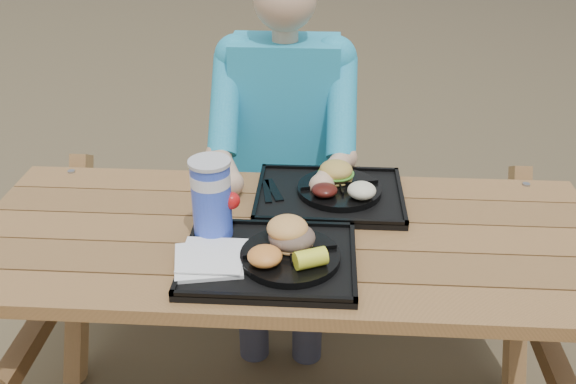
{
  "coord_description": "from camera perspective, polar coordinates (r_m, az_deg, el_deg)",
  "views": [
    {
      "loc": [
        0.1,
        -1.54,
        1.71
      ],
      "look_at": [
        0.0,
        0.0,
        0.88
      ],
      "focal_mm": 40.0,
      "sensor_mm": 36.0,
      "label": 1
    }
  ],
  "objects": [
    {
      "name": "sandwich",
      "position": [
        1.66,
        0.35,
        -3.02
      ],
      "size": [
        0.11,
        0.11,
        0.12
      ],
      "primitive_type": null,
      "color": "#EFA554",
      "rests_on": "plate_near"
    },
    {
      "name": "cutlery_far",
      "position": [
        1.99,
        -1.27,
        0.2
      ],
      "size": [
        0.07,
        0.15,
        0.01
      ],
      "primitive_type": "cube",
      "rotation": [
        0.0,
        0.0,
        0.34
      ],
      "color": "black",
      "rests_on": "tray_far"
    },
    {
      "name": "condiment_mustard",
      "position": [
        1.77,
        0.31,
        -3.24
      ],
      "size": [
        0.06,
        0.06,
        0.03
      ],
      "primitive_type": "cylinder",
      "color": "gold",
      "rests_on": "tray_near"
    },
    {
      "name": "baked_beans",
      "position": [
        1.92,
        3.27,
        0.18
      ],
      "size": [
        0.08,
        0.08,
        0.04
      ],
      "primitive_type": "ellipsoid",
      "color": "#44120D",
      "rests_on": "plate_far"
    },
    {
      "name": "diner",
      "position": [
        2.42,
        -0.23,
        2.02
      ],
      "size": [
        0.48,
        0.84,
        1.28
      ],
      "primitive_type": null,
      "color": "teal",
      "rests_on": "ground"
    },
    {
      "name": "burger",
      "position": [
        2.0,
        4.3,
        2.3
      ],
      "size": [
        0.11,
        0.11,
        0.09
      ],
      "primitive_type": null,
      "color": "gold",
      "rests_on": "plate_far"
    },
    {
      "name": "potato_salad",
      "position": [
        1.91,
        6.57,
        0.14
      ],
      "size": [
        0.09,
        0.09,
        0.05
      ],
      "primitive_type": "ellipsoid",
      "color": "#EDE8C9",
      "rests_on": "plate_far"
    },
    {
      "name": "tray_near",
      "position": [
        1.68,
        -1.67,
        -6.15
      ],
      "size": [
        0.45,
        0.35,
        0.02
      ],
      "primitive_type": "cube",
      "color": "black",
      "rests_on": "picnic_table"
    },
    {
      "name": "tray_far",
      "position": [
        1.98,
        3.71,
        -0.39
      ],
      "size": [
        0.45,
        0.35,
        0.02
      ],
      "primitive_type": "cube",
      "color": "black",
      "rests_on": "picnic_table"
    },
    {
      "name": "picnic_table",
      "position": [
        2.04,
        0.0,
        -12.57
      ],
      "size": [
        1.8,
        1.49,
        0.75
      ],
      "primitive_type": null,
      "color": "#999999",
      "rests_on": "ground"
    },
    {
      "name": "plate_far",
      "position": [
        1.98,
        4.59,
        0.23
      ],
      "size": [
        0.26,
        0.26,
        0.02
      ],
      "primitive_type": "cylinder",
      "color": "black",
      "rests_on": "tray_far"
    },
    {
      "name": "condiment_bbq",
      "position": [
        1.76,
        -0.98,
        -3.39
      ],
      "size": [
        0.05,
        0.05,
        0.03
      ],
      "primitive_type": "cylinder",
      "color": "black",
      "rests_on": "tray_near"
    },
    {
      "name": "soda_cup",
      "position": [
        1.73,
        -6.8,
        -0.71
      ],
      "size": [
        0.11,
        0.11,
        0.21
      ],
      "primitive_type": "cylinder",
      "color": "blue",
      "rests_on": "tray_near"
    },
    {
      "name": "plate_near",
      "position": [
        1.66,
        0.2,
        -5.75
      ],
      "size": [
        0.26,
        0.26,
        0.02
      ],
      "primitive_type": "cylinder",
      "color": "black",
      "rests_on": "tray_near"
    },
    {
      "name": "napkin_stack",
      "position": [
        1.67,
        -7.1,
        -5.95
      ],
      "size": [
        0.2,
        0.2,
        0.02
      ],
      "primitive_type": "cube",
      "rotation": [
        0.0,
        0.0,
        0.2
      ],
      "color": "white",
      "rests_on": "tray_near"
    },
    {
      "name": "corn_cob",
      "position": [
        1.6,
        2.02,
        -5.91
      ],
      "size": [
        0.11,
        0.11,
        0.05
      ],
      "primitive_type": null,
      "rotation": [
        0.0,
        0.0,
        0.42
      ],
      "color": "#FBFF35",
      "rests_on": "plate_near"
    },
    {
      "name": "mac_cheese",
      "position": [
        1.61,
        -2.07,
        -5.72
      ],
      "size": [
        0.09,
        0.09,
        0.04
      ],
      "primitive_type": "ellipsoid",
      "color": "#EC953E",
      "rests_on": "plate_near"
    }
  ]
}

